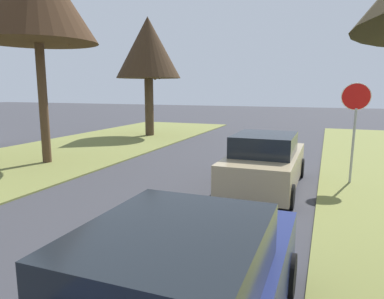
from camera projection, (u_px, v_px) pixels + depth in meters
stop_sign_far at (355, 111)px, 10.17m from camera, size 0.81×0.57×2.94m
street_tree_left_far at (148, 49)px, 20.41m from camera, size 3.74×3.74×6.83m
parked_sedan_tan at (265, 163)px, 10.05m from camera, size 1.94×4.40×1.57m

